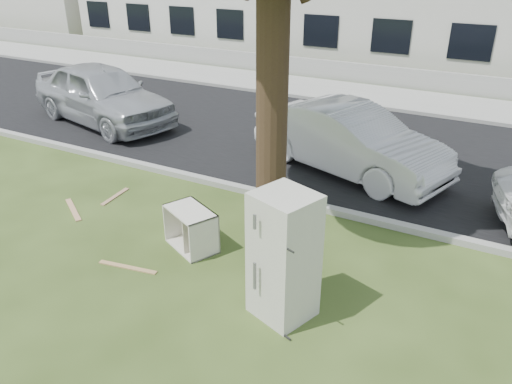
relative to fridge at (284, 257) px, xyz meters
The scene contains 13 objects.
ground 1.43m from the fridge, 150.33° to the left, with size 120.00×120.00×0.00m, color #2E4017.
road 6.68m from the fridge, 98.43° to the left, with size 120.00×7.00×0.01m, color black.
kerb_near 3.28m from the fridge, 107.91° to the left, with size 120.00×0.18×0.12m, color gray.
kerb_far 10.19m from the fridge, 95.49° to the left, with size 120.00×0.18×0.12m, color gray.
sidewalk 11.63m from the fridge, 94.80° to the left, with size 120.00×2.80×0.01m, color gray.
low_wall 13.20m from the fridge, 94.22° to the left, with size 120.00×0.15×0.70m, color gray.
fridge is the anchor object (origin of this frame).
cabinet 2.25m from the fridge, 158.87° to the left, with size 0.88×0.55×0.69m, color white.
plank_a 2.73m from the fridge, behind, with size 0.99×0.08×0.02m, color tan.
plank_b 4.91m from the fridge, behind, with size 0.99×0.10×0.02m, color tan.
plank_c 4.82m from the fridge, 160.46° to the left, with size 0.81×0.09×0.02m, color #A47D5B.
car_center 5.11m from the fridge, 99.10° to the left, with size 1.55×4.45×1.47m, color silver.
car_left 9.53m from the fridge, 147.57° to the left, with size 1.95×4.85×1.65m, color #A4A7AB.
Camera 1 is at (3.22, -5.49, 4.46)m, focal length 35.00 mm.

